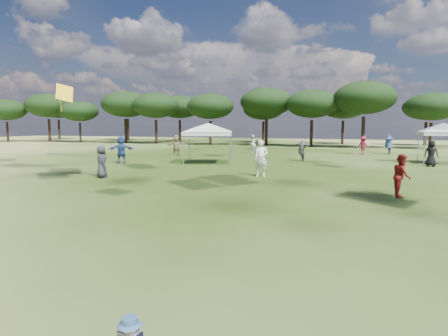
{
  "coord_description": "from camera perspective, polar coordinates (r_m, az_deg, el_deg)",
  "views": [
    {
      "loc": [
        2.14,
        -1.64,
        2.67
      ],
      "look_at": [
        0.29,
        3.74,
        2.01
      ],
      "focal_mm": 30.0,
      "sensor_mm": 36.0,
      "label": 1
    }
  ],
  "objects": [
    {
      "name": "festival_crowd",
      "position": [
        27.04,
        14.59,
        2.62
      ],
      "size": [
        28.9,
        23.26,
        1.9
      ],
      "color": "navy",
      "rests_on": "ground"
    },
    {
      "name": "tent_right",
      "position": [
        29.44,
        30.42,
        5.7
      ],
      "size": [
        5.45,
        5.45,
        3.08
      ],
      "rotation": [
        0.0,
        0.0,
        0.0
      ],
      "color": "gray",
      "rests_on": "ground"
    },
    {
      "name": "tent_left",
      "position": [
        25.8,
        -2.43,
        6.6
      ],
      "size": [
        6.24,
        6.24,
        3.08
      ],
      "rotation": [
        0.0,
        0.0,
        0.29
      ],
      "color": "gray",
      "rests_on": "ground"
    },
    {
      "name": "tree_line",
      "position": [
        49.12,
        19.48,
        9.48
      ],
      "size": [
        108.78,
        17.63,
        7.77
      ],
      "color": "black",
      "rests_on": "ground"
    }
  ]
}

